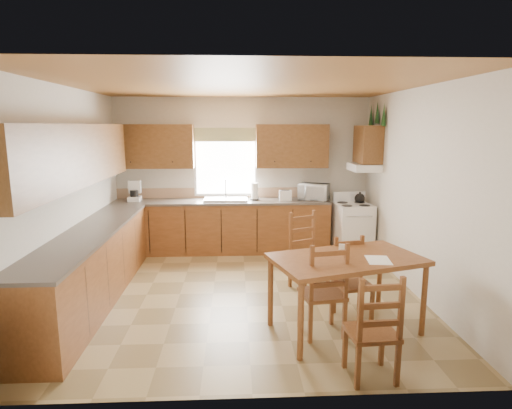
{
  "coord_description": "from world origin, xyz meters",
  "views": [
    {
      "loc": [
        -0.12,
        -5.42,
        2.22
      ],
      "look_at": [
        0.15,
        0.3,
        1.15
      ],
      "focal_mm": 30.0,
      "sensor_mm": 36.0,
      "label": 1
    }
  ],
  "objects_px": {
    "dining_table": "(345,294)",
    "chair_far_right": "(309,252)",
    "chair_far_left": "(354,279)",
    "chair_near_right": "(372,325)",
    "microwave": "(314,192)",
    "stove": "(352,230)",
    "chair_near_left": "(322,288)"
  },
  "relations": [
    {
      "from": "dining_table",
      "to": "chair_far_right",
      "type": "bearing_deg",
      "value": 81.56
    },
    {
      "from": "dining_table",
      "to": "chair_far_left",
      "type": "bearing_deg",
      "value": 43.75
    },
    {
      "from": "chair_near_right",
      "to": "chair_far_right",
      "type": "relative_size",
      "value": 0.94
    },
    {
      "from": "microwave",
      "to": "dining_table",
      "type": "xyz_separation_m",
      "value": [
        -0.2,
        -3.06,
        -0.64
      ]
    },
    {
      "from": "chair_near_right",
      "to": "chair_far_left",
      "type": "height_order",
      "value": "chair_near_right"
    },
    {
      "from": "dining_table",
      "to": "microwave",
      "type": "bearing_deg",
      "value": 69.24
    },
    {
      "from": "chair_near_right",
      "to": "chair_far_left",
      "type": "bearing_deg",
      "value": -102.29
    },
    {
      "from": "chair_near_right",
      "to": "dining_table",
      "type": "bearing_deg",
      "value": -93.85
    },
    {
      "from": "stove",
      "to": "chair_far_right",
      "type": "bearing_deg",
      "value": -128.69
    },
    {
      "from": "stove",
      "to": "chair_near_right",
      "type": "relative_size",
      "value": 0.88
    },
    {
      "from": "microwave",
      "to": "chair_far_left",
      "type": "bearing_deg",
      "value": -68.2
    },
    {
      "from": "microwave",
      "to": "chair_far_left",
      "type": "relative_size",
      "value": 0.51
    },
    {
      "from": "chair_near_left",
      "to": "stove",
      "type": "bearing_deg",
      "value": -120.37
    },
    {
      "from": "dining_table",
      "to": "chair_near_left",
      "type": "bearing_deg",
      "value": 175.36
    },
    {
      "from": "chair_near_left",
      "to": "chair_far_right",
      "type": "distance_m",
      "value": 1.28
    },
    {
      "from": "stove",
      "to": "chair_near_right",
      "type": "xyz_separation_m",
      "value": [
        -0.82,
        -3.65,
        0.06
      ]
    },
    {
      "from": "dining_table",
      "to": "chair_near_left",
      "type": "distance_m",
      "value": 0.29
    },
    {
      "from": "dining_table",
      "to": "chair_near_left",
      "type": "xyz_separation_m",
      "value": [
        -0.27,
        -0.06,
        0.1
      ]
    },
    {
      "from": "microwave",
      "to": "chair_near_right",
      "type": "height_order",
      "value": "microwave"
    },
    {
      "from": "chair_near_left",
      "to": "chair_far_left",
      "type": "relative_size",
      "value": 1.11
    },
    {
      "from": "stove",
      "to": "chair_near_left",
      "type": "height_order",
      "value": "chair_near_left"
    },
    {
      "from": "chair_near_right",
      "to": "chair_far_right",
      "type": "height_order",
      "value": "chair_far_right"
    },
    {
      "from": "chair_near_right",
      "to": "chair_far_right",
      "type": "bearing_deg",
      "value": -89.03
    },
    {
      "from": "stove",
      "to": "chair_near_left",
      "type": "bearing_deg",
      "value": -116.56
    },
    {
      "from": "microwave",
      "to": "chair_far_right",
      "type": "height_order",
      "value": "microwave"
    },
    {
      "from": "stove",
      "to": "chair_far_left",
      "type": "height_order",
      "value": "chair_far_left"
    },
    {
      "from": "chair_near_left",
      "to": "chair_near_right",
      "type": "relative_size",
      "value": 1.05
    },
    {
      "from": "stove",
      "to": "microwave",
      "type": "distance_m",
      "value": 0.94
    },
    {
      "from": "stove",
      "to": "dining_table",
      "type": "height_order",
      "value": "stove"
    },
    {
      "from": "chair_far_right",
      "to": "chair_near_left",
      "type": "bearing_deg",
      "value": -118.55
    },
    {
      "from": "stove",
      "to": "chair_near_right",
      "type": "height_order",
      "value": "chair_near_right"
    },
    {
      "from": "dining_table",
      "to": "chair_near_left",
      "type": "relative_size",
      "value": 1.51
    }
  ]
}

